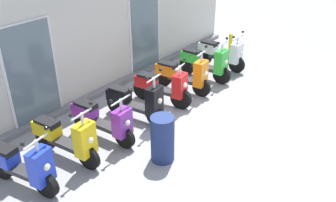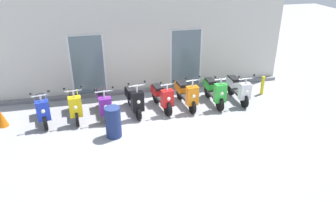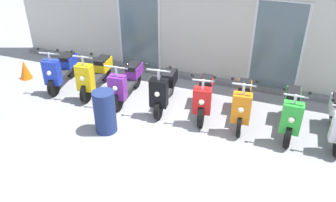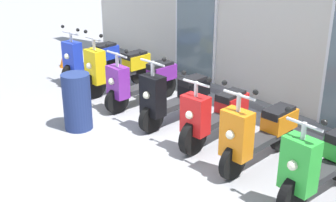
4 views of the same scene
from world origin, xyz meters
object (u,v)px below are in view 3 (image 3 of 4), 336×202
object	(u,v)px
scooter_purple	(127,81)
scooter_red	(204,96)
scooter_green	(291,111)
scooter_orange	(242,102)
traffic_cone	(25,70)
scooter_black	(164,89)
scooter_blue	(61,70)
trash_bin	(105,112)
scooter_yellow	(95,74)

from	to	relation	value
scooter_purple	scooter_red	world-z (taller)	scooter_red
scooter_green	scooter_orange	bearing A→B (deg)	178.05
scooter_green	traffic_cone	distance (m)	6.89
scooter_purple	scooter_black	world-z (taller)	scooter_black
scooter_blue	trash_bin	bearing A→B (deg)	-33.55
scooter_orange	trash_bin	size ratio (longest dim) A/B	1.76
scooter_blue	scooter_yellow	size ratio (longest dim) A/B	0.92
scooter_yellow	scooter_orange	size ratio (longest dim) A/B	1.01
scooter_yellow	scooter_red	distance (m)	2.84
scooter_blue	trash_bin	world-z (taller)	scooter_blue
scooter_orange	scooter_purple	bearing A→B (deg)	179.63
scooter_yellow	traffic_cone	distance (m)	2.20
scooter_yellow	trash_bin	bearing A→B (deg)	-52.27
scooter_purple	traffic_cone	xyz separation A→B (m)	(-3.09, -0.02, -0.20)
scooter_orange	scooter_green	size ratio (longest dim) A/B	1.02
scooter_yellow	scooter_green	xyz separation A→B (m)	(4.70, -0.08, -0.00)
scooter_black	traffic_cone	xyz separation A→B (m)	(-4.08, 0.02, -0.21)
scooter_green	trash_bin	distance (m)	3.84
scooter_black	scooter_red	bearing A→B (deg)	1.50
scooter_blue	scooter_black	world-z (taller)	scooter_black
scooter_orange	scooter_blue	bearing A→B (deg)	-179.92
scooter_orange	scooter_green	xyz separation A→B (m)	(1.01, -0.03, 0.00)
trash_bin	scooter_red	bearing A→B (deg)	38.72
scooter_yellow	scooter_black	world-z (taller)	same
scooter_black	trash_bin	xyz separation A→B (m)	(-0.79, -1.36, -0.01)
scooter_blue	traffic_cone	size ratio (longest dim) A/B	2.90
scooter_black	scooter_orange	bearing A→B (deg)	0.58
scooter_yellow	traffic_cone	xyz separation A→B (m)	(-2.18, -0.05, -0.24)
scooter_blue	scooter_red	world-z (taller)	scooter_blue
traffic_cone	scooter_red	bearing A→B (deg)	0.07
traffic_cone	trash_bin	bearing A→B (deg)	-22.78
traffic_cone	trash_bin	world-z (taller)	trash_bin
scooter_red	trash_bin	xyz separation A→B (m)	(-1.73, -1.39, 0.01)
trash_bin	scooter_orange	bearing A→B (deg)	28.10
scooter_blue	scooter_green	distance (m)	5.66
scooter_blue	scooter_orange	world-z (taller)	scooter_orange
scooter_red	scooter_purple	bearing A→B (deg)	179.66
scooter_yellow	scooter_black	bearing A→B (deg)	-2.03
scooter_red	traffic_cone	distance (m)	5.02
scooter_black	scooter_green	bearing A→B (deg)	-0.33
scooter_yellow	scooter_green	bearing A→B (deg)	-1.01
scooter_black	scooter_orange	xyz separation A→B (m)	(1.80, 0.02, 0.02)
scooter_black	trash_bin	bearing A→B (deg)	-119.99
scooter_black	trash_bin	distance (m)	1.57
scooter_red	traffic_cone	xyz separation A→B (m)	(-5.02, -0.01, -0.20)
scooter_orange	scooter_green	world-z (taller)	scooter_orange
scooter_orange	trash_bin	distance (m)	2.93
scooter_red	scooter_black	bearing A→B (deg)	-178.50
scooter_purple	scooter_orange	xyz separation A→B (m)	(2.79, -0.02, 0.03)
scooter_orange	scooter_black	bearing A→B (deg)	-179.42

